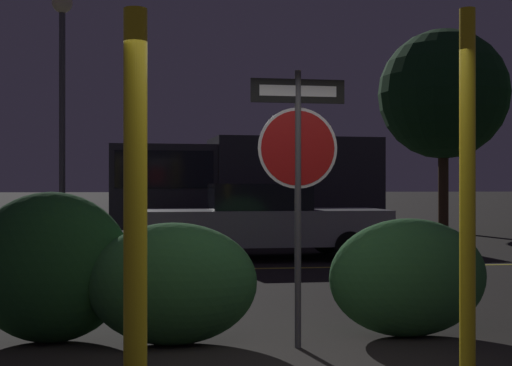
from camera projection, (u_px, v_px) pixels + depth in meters
The scene contains 11 objects.
road_center_stripe at pixel (217, 269), 12.57m from camera, with size 32.70×0.12×0.01m, color gold.
stop_sign at pixel (298, 153), 6.55m from camera, with size 0.88×0.06×2.55m.
yellow_pole_left at pixel (135, 204), 4.97m from camera, with size 0.17×0.17×2.73m, color yellow.
yellow_pole_right at pixel (467, 198), 5.27m from camera, with size 0.12×0.12×2.81m, color yellow.
hedge_bush_1 at pixel (51, 267), 6.75m from camera, with size 1.51×0.88×1.43m, color #19421E.
hedge_bush_2 at pixel (173, 284), 6.66m from camera, with size 1.59×0.80×1.15m, color #285B2D.
hedge_bush_3 at pixel (409, 277), 7.02m from camera, with size 1.60×0.70×1.17m, color #2D6633.
passing_car_2 at pixel (264, 221), 14.34m from camera, with size 4.92×2.08×1.51m.
delivery_truck at pixel (239, 183), 18.71m from camera, with size 7.11×2.84×2.72m.
street_lamp at pixel (62, 66), 18.26m from camera, with size 0.53×0.53×6.43m.
tree_0 at pixel (443, 95), 22.36m from camera, with size 4.06×4.06×6.36m.
Camera 1 is at (-0.97, -4.99, 1.50)m, focal length 50.00 mm.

